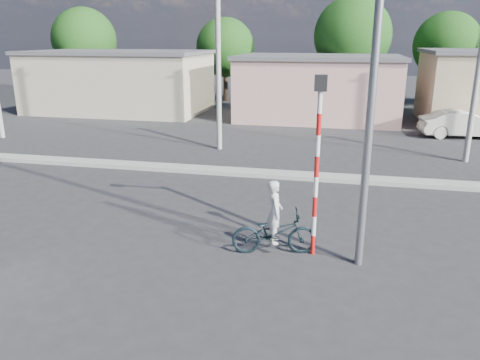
% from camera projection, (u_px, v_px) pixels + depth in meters
% --- Properties ---
extents(ground_plane, '(120.00, 120.00, 0.00)m').
position_uv_depth(ground_plane, '(169.00, 268.00, 10.88)').
color(ground_plane, '#2C2C2F').
rests_on(ground_plane, ground).
extents(median, '(40.00, 0.80, 0.16)m').
position_uv_depth(median, '(242.00, 172.00, 18.33)').
color(median, '#99968E').
rests_on(median, ground).
extents(bicycle, '(2.20, 1.18, 1.10)m').
position_uv_depth(bicycle, '(274.00, 232.00, 11.51)').
color(bicycle, black).
rests_on(bicycle, ground).
extents(cyclist, '(0.50, 0.65, 1.58)m').
position_uv_depth(cyclist, '(274.00, 223.00, 11.44)').
color(cyclist, silver).
rests_on(cyclist, ground).
extents(car_cream, '(4.50, 2.00, 1.44)m').
position_uv_depth(car_cream, '(463.00, 124.00, 24.87)').
color(car_cream, beige).
rests_on(car_cream, ground).
extents(traffic_pole, '(0.28, 0.18, 4.36)m').
position_uv_depth(traffic_pole, '(317.00, 152.00, 10.86)').
color(traffic_pole, red).
rests_on(traffic_pole, ground).
extents(streetlight, '(2.34, 0.22, 9.00)m').
position_uv_depth(streetlight, '(368.00, 47.00, 9.69)').
color(streetlight, slate).
rests_on(streetlight, ground).
extents(building_row, '(37.80, 7.30, 4.44)m').
position_uv_depth(building_row, '(304.00, 85.00, 30.56)').
color(building_row, '#C2B792').
rests_on(building_row, ground).
extents(tree_row, '(43.62, 7.43, 8.42)m').
position_uv_depth(tree_row, '(349.00, 39.00, 35.18)').
color(tree_row, '#38281E').
rests_on(tree_row, ground).
extents(utility_poles, '(35.40, 0.24, 8.00)m').
position_uv_depth(utility_poles, '(335.00, 63.00, 20.21)').
color(utility_poles, '#99968E').
rests_on(utility_poles, ground).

